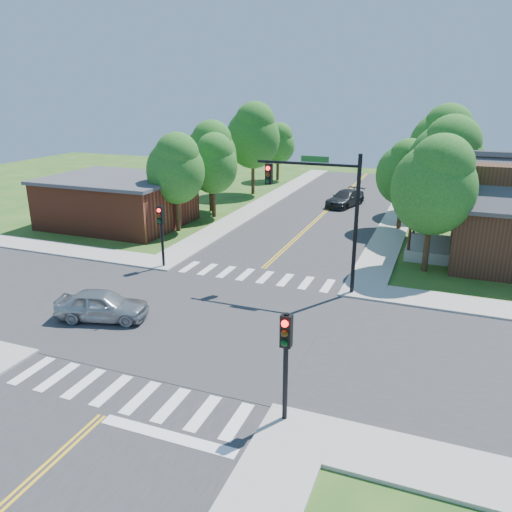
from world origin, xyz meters
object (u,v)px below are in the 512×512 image
at_px(signal_pole_nw, 161,225).
at_px(car_dgrey, 345,199).
at_px(signal_pole_se, 286,348).
at_px(signal_mast_ne, 324,200).
at_px(car_silver, 102,306).

distance_m(signal_pole_nw, car_dgrey, 21.39).
bearing_deg(signal_pole_se, signal_pole_nw, 135.00).
bearing_deg(car_dgrey, signal_mast_ne, -66.30).
bearing_deg(car_silver, car_dgrey, -26.96).
bearing_deg(car_silver, signal_pole_nw, -6.48).
xyz_separation_m(signal_pole_se, car_silver, (-10.09, 4.08, -1.95)).
distance_m(signal_mast_ne, car_silver, 11.77).
height_order(car_silver, car_dgrey, car_silver).
height_order(signal_mast_ne, signal_pole_se, signal_mast_ne).
bearing_deg(signal_pole_nw, signal_mast_ne, 0.07).
relative_size(signal_pole_se, car_silver, 0.85).
height_order(signal_mast_ne, car_dgrey, signal_mast_ne).
height_order(signal_pole_se, signal_pole_nw, same).
xyz_separation_m(signal_pole_nw, car_dgrey, (6.72, 20.21, -1.95)).
bearing_deg(signal_pole_se, car_dgrey, 98.11).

